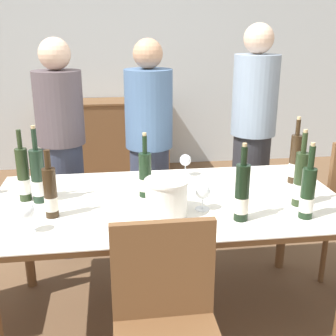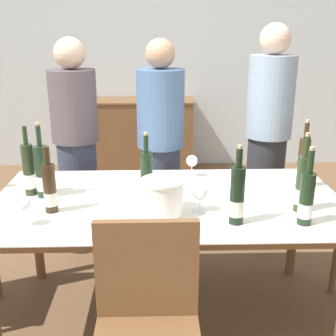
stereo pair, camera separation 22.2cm
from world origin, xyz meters
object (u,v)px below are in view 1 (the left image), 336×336
at_px(wine_bottle_3, 300,180).
at_px(person_guest_left, 149,152).
at_px(wine_bottle_0, 23,176).
at_px(chair_near_front, 167,321).
at_px(wine_bottle_5, 295,160).
at_px(wine_bottle_1, 145,176).
at_px(wine_bottle_2, 242,194).
at_px(wine_bottle_6, 51,193).
at_px(wine_glass_2, 203,193).
at_px(person_host, 63,152).
at_px(wine_glass_0, 27,212).
at_px(wine_glass_1, 185,161).
at_px(person_guest_right, 252,138).
at_px(ice_bucket, 167,196).
at_px(dining_table, 168,210).
at_px(wine_bottle_8, 308,193).
at_px(sideboard_cabinet, 110,137).
at_px(wine_bottle_4, 38,177).

relative_size(wine_bottle_3, person_guest_left, 0.26).
relative_size(wine_bottle_0, chair_near_front, 0.43).
height_order(wine_bottle_5, chair_near_front, wine_bottle_5).
height_order(wine_bottle_1, wine_bottle_2, wine_bottle_2).
xyz_separation_m(wine_bottle_6, wine_glass_2, (0.75, -0.02, -0.03)).
bearing_deg(wine_bottle_3, chair_near_front, -143.71).
distance_m(wine_glass_2, person_host, 1.27).
distance_m(wine_glass_0, chair_near_front, 0.78).
distance_m(wine_glass_1, wine_glass_2, 0.52).
xyz_separation_m(wine_bottle_6, person_guest_right, (1.35, 1.00, -0.02)).
distance_m(ice_bucket, person_host, 1.19).
distance_m(dining_table, wine_bottle_8, 0.73).
relative_size(wine_bottle_5, person_guest_left, 0.26).
relative_size(wine_bottle_2, wine_glass_2, 2.80).
xyz_separation_m(wine_bottle_2, wine_bottle_8, (0.32, -0.02, -0.01)).
xyz_separation_m(wine_bottle_8, person_host, (-1.27, 1.15, -0.08)).
bearing_deg(person_guest_right, wine_bottle_6, -143.39).
xyz_separation_m(ice_bucket, person_host, (-0.61, 1.02, -0.05)).
distance_m(wine_bottle_0, wine_glass_1, 0.96).
relative_size(wine_bottle_5, wine_glass_0, 2.87).
height_order(wine_bottle_1, wine_bottle_5, wine_bottle_5).
bearing_deg(wine_bottle_2, ice_bucket, 162.06).
relative_size(ice_bucket, wine_bottle_5, 0.55).
height_order(dining_table, wine_bottle_1, wine_bottle_1).
height_order(sideboard_cabinet, wine_bottle_1, wine_bottle_1).
relative_size(wine_glass_1, person_guest_left, 0.09).
bearing_deg(person_host, person_guest_left, -5.66).
relative_size(sideboard_cabinet, wine_glass_0, 9.83).
bearing_deg(wine_bottle_4, sideboard_cabinet, 82.00).
xyz_separation_m(sideboard_cabinet, wine_bottle_1, (0.20, -2.57, 0.43)).
distance_m(wine_bottle_3, wine_glass_0, 1.35).
relative_size(sideboard_cabinet, wine_bottle_0, 3.52).
distance_m(wine_bottle_8, wine_glass_1, 0.83).
distance_m(wine_glass_0, wine_glass_2, 0.85).
bearing_deg(dining_table, person_guest_right, 48.87).
height_order(wine_bottle_8, person_guest_right, person_guest_right).
relative_size(sideboard_cabinet, wine_bottle_8, 3.61).
xyz_separation_m(wine_bottle_2, person_guest_left, (-0.34, 1.07, -0.09)).
bearing_deg(wine_glass_1, dining_table, -113.38).
distance_m(wine_bottle_2, chair_near_front, 0.69).
distance_m(ice_bucket, chair_near_front, 0.63).
relative_size(wine_bottle_8, wine_glass_1, 2.72).
height_order(wine_bottle_1, wine_bottle_3, wine_bottle_3).
height_order(wine_bottle_4, chair_near_front, wine_bottle_4).
height_order(wine_glass_0, person_guest_right, person_guest_right).
distance_m(wine_bottle_1, wine_bottle_3, 0.82).
xyz_separation_m(person_host, person_guest_left, (0.61, -0.06, -0.01)).
xyz_separation_m(wine_bottle_5, wine_glass_0, (-1.46, -0.46, -0.04)).
distance_m(sideboard_cabinet, person_host, 1.87).
xyz_separation_m(ice_bucket, wine_bottle_3, (0.70, 0.02, 0.04)).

